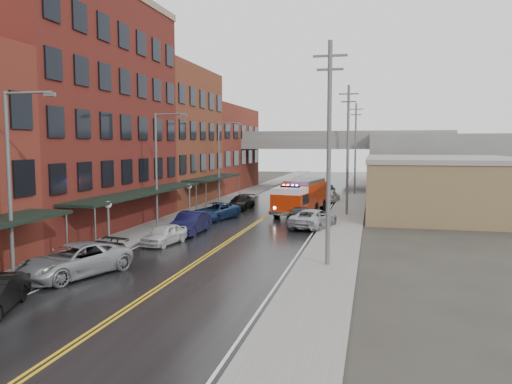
# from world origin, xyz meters

# --- Properties ---
(ground) EXTENTS (220.00, 220.00, 0.00)m
(ground) POSITION_xyz_m (0.00, 0.00, 0.00)
(ground) COLOR #2D2B26
(ground) RESTS_ON ground
(road) EXTENTS (11.00, 160.00, 0.02)m
(road) POSITION_xyz_m (0.00, 30.00, 0.01)
(road) COLOR black
(road) RESTS_ON ground
(sidewalk_left) EXTENTS (3.00, 160.00, 0.15)m
(sidewalk_left) POSITION_xyz_m (-7.30, 30.00, 0.07)
(sidewalk_left) COLOR slate
(sidewalk_left) RESTS_ON ground
(sidewalk_right) EXTENTS (3.00, 160.00, 0.15)m
(sidewalk_right) POSITION_xyz_m (7.30, 30.00, 0.07)
(sidewalk_right) COLOR slate
(sidewalk_right) RESTS_ON ground
(curb_left) EXTENTS (0.30, 160.00, 0.15)m
(curb_left) POSITION_xyz_m (-5.65, 30.00, 0.07)
(curb_left) COLOR gray
(curb_left) RESTS_ON ground
(curb_right) EXTENTS (0.30, 160.00, 0.15)m
(curb_right) POSITION_xyz_m (5.65, 30.00, 0.07)
(curb_right) COLOR gray
(curb_right) RESTS_ON ground
(brick_building_b) EXTENTS (9.00, 20.00, 18.00)m
(brick_building_b) POSITION_xyz_m (-13.30, 23.00, 9.00)
(brick_building_b) COLOR maroon
(brick_building_b) RESTS_ON ground
(brick_building_c) EXTENTS (9.00, 15.00, 15.00)m
(brick_building_c) POSITION_xyz_m (-13.30, 40.50, 7.50)
(brick_building_c) COLOR brown
(brick_building_c) RESTS_ON ground
(brick_building_far) EXTENTS (9.00, 20.00, 12.00)m
(brick_building_far) POSITION_xyz_m (-13.30, 58.00, 6.00)
(brick_building_far) COLOR maroon
(brick_building_far) RESTS_ON ground
(tan_building) EXTENTS (14.00, 22.00, 5.00)m
(tan_building) POSITION_xyz_m (16.00, 40.00, 2.50)
(tan_building) COLOR olive
(tan_building) RESTS_ON ground
(right_far_block) EXTENTS (18.00, 30.00, 8.00)m
(right_far_block) POSITION_xyz_m (18.00, 70.00, 4.00)
(right_far_block) COLOR slate
(right_far_block) RESTS_ON ground
(awning_1) EXTENTS (2.60, 18.00, 3.09)m
(awning_1) POSITION_xyz_m (-7.49, 23.00, 2.99)
(awning_1) COLOR black
(awning_1) RESTS_ON ground
(awning_2) EXTENTS (2.60, 13.00, 3.09)m
(awning_2) POSITION_xyz_m (-7.49, 40.50, 2.99)
(awning_2) COLOR black
(awning_2) RESTS_ON ground
(globe_lamp_1) EXTENTS (0.44, 0.44, 3.12)m
(globe_lamp_1) POSITION_xyz_m (-6.40, 16.00, 2.31)
(globe_lamp_1) COLOR #59595B
(globe_lamp_1) RESTS_ON ground
(globe_lamp_2) EXTENTS (0.44, 0.44, 3.12)m
(globe_lamp_2) POSITION_xyz_m (-6.40, 30.00, 2.31)
(globe_lamp_2) COLOR #59595B
(globe_lamp_2) RESTS_ON ground
(street_lamp_0) EXTENTS (2.64, 0.22, 9.00)m
(street_lamp_0) POSITION_xyz_m (-6.55, 8.00, 5.19)
(street_lamp_0) COLOR #59595B
(street_lamp_0) RESTS_ON ground
(street_lamp_1) EXTENTS (2.64, 0.22, 9.00)m
(street_lamp_1) POSITION_xyz_m (-6.55, 24.00, 5.19)
(street_lamp_1) COLOR #59595B
(street_lamp_1) RESTS_ON ground
(street_lamp_2) EXTENTS (2.64, 0.22, 9.00)m
(street_lamp_2) POSITION_xyz_m (-6.55, 40.00, 5.19)
(street_lamp_2) COLOR #59595B
(street_lamp_2) RESTS_ON ground
(utility_pole_0) EXTENTS (1.80, 0.24, 12.00)m
(utility_pole_0) POSITION_xyz_m (7.20, 15.00, 6.31)
(utility_pole_0) COLOR #59595B
(utility_pole_0) RESTS_ON ground
(utility_pole_1) EXTENTS (1.80, 0.24, 12.00)m
(utility_pole_1) POSITION_xyz_m (7.20, 35.00, 6.31)
(utility_pole_1) COLOR #59595B
(utility_pole_1) RESTS_ON ground
(utility_pole_2) EXTENTS (1.80, 0.24, 12.00)m
(utility_pole_2) POSITION_xyz_m (7.20, 55.00, 6.31)
(utility_pole_2) COLOR #59595B
(utility_pole_2) RESTS_ON ground
(overpass) EXTENTS (40.00, 10.00, 7.50)m
(overpass) POSITION_xyz_m (0.00, 62.00, 5.99)
(overpass) COLOR slate
(overpass) RESTS_ON ground
(fire_truck) EXTENTS (4.71, 9.17, 3.22)m
(fire_truck) POSITION_xyz_m (2.80, 35.28, 1.74)
(fire_truck) COLOR #B42508
(fire_truck) RESTS_ON ground
(parked_car_left_2) EXTENTS (4.53, 6.43, 1.63)m
(parked_car_left_2) POSITION_xyz_m (-4.96, 10.11, 0.81)
(parked_car_left_2) COLOR gray
(parked_car_left_2) RESTS_ON ground
(parked_car_left_3) EXTENTS (2.81, 5.17, 1.42)m
(parked_car_left_3) POSITION_xyz_m (-5.00, 11.30, 0.71)
(parked_car_left_3) COLOR #242426
(parked_car_left_3) RESTS_ON ground
(parked_car_left_4) EXTENTS (2.18, 4.17, 1.36)m
(parked_car_left_4) POSITION_xyz_m (-3.87, 18.68, 0.68)
(parked_car_left_4) COLOR silver
(parked_car_left_4) RESTS_ON ground
(parked_car_left_5) EXTENTS (1.75, 4.96, 1.63)m
(parked_car_left_5) POSITION_xyz_m (-3.60, 22.80, 0.82)
(parked_car_left_5) COLOR black
(parked_car_left_5) RESTS_ON ground
(parked_car_left_6) EXTENTS (3.69, 5.78, 1.48)m
(parked_car_left_6) POSITION_xyz_m (-3.96, 29.99, 0.74)
(parked_car_left_6) COLOR navy
(parked_car_left_6) RESTS_ON ground
(parked_car_left_7) EXTENTS (2.23, 4.96, 1.41)m
(parked_car_left_7) POSITION_xyz_m (-3.60, 37.27, 0.71)
(parked_car_left_7) COLOR black
(parked_car_left_7) RESTS_ON ground
(parked_car_right_0) EXTENTS (3.84, 5.96, 1.53)m
(parked_car_right_0) POSITION_xyz_m (5.00, 27.53, 0.76)
(parked_car_right_0) COLOR #A9ADB1
(parked_car_right_0) RESTS_ON ground
(parked_car_right_1) EXTENTS (2.12, 4.90, 1.41)m
(parked_car_right_1) POSITION_xyz_m (3.62, 29.85, 0.70)
(parked_car_right_1) COLOR #262629
(parked_car_right_1) RESTS_ON ground
(parked_car_right_2) EXTENTS (2.32, 4.66, 1.52)m
(parked_car_right_2) POSITION_xyz_m (4.70, 45.74, 0.76)
(parked_car_right_2) COLOR silver
(parked_car_right_2) RESTS_ON ground
(parked_car_right_3) EXTENTS (2.03, 4.77, 1.53)m
(parked_car_right_3) POSITION_xyz_m (3.70, 52.20, 0.77)
(parked_car_right_3) COLOR #0E1834
(parked_car_right_3) RESTS_ON ground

